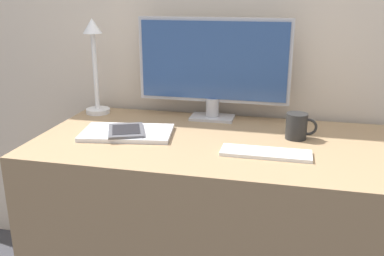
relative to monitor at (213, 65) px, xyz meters
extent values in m
cube|color=beige|center=(0.06, 0.12, 0.21)|extent=(3.60, 0.05, 2.40)
cube|color=#997A56|center=(0.06, -0.26, -0.61)|extent=(1.31, 0.67, 0.76)
cube|color=#B7B7BC|center=(0.00, 0.00, -0.22)|extent=(0.18, 0.11, 0.01)
cylinder|color=#B7B7BC|center=(0.00, 0.00, -0.18)|extent=(0.05, 0.05, 0.08)
cube|color=#B7B7BC|center=(0.00, 0.00, 0.02)|extent=(0.63, 0.01, 0.35)
cube|color=#2D4C84|center=(0.00, -0.01, 0.02)|extent=(0.60, 0.01, 0.32)
cube|color=silver|center=(0.25, -0.37, -0.22)|extent=(0.30, 0.10, 0.01)
cube|color=silver|center=(0.25, -0.38, -0.22)|extent=(0.28, 0.08, 0.00)
cube|color=silver|center=(-0.27, -0.28, -0.22)|extent=(0.36, 0.25, 0.01)
cube|color=silver|center=(-0.27, -0.28, -0.22)|extent=(0.36, 0.25, 0.01)
cube|color=#4C4C51|center=(-0.27, -0.29, -0.21)|extent=(0.18, 0.21, 0.01)
cube|color=black|center=(-0.27, -0.29, -0.20)|extent=(0.14, 0.15, 0.00)
cylinder|color=white|center=(-0.51, -0.03, -0.22)|extent=(0.10, 0.10, 0.02)
cylinder|color=white|center=(-0.51, -0.03, -0.04)|extent=(0.02, 0.02, 0.33)
cone|color=white|center=(-0.51, -0.03, 0.15)|extent=(0.08, 0.08, 0.06)
cylinder|color=black|center=(0.35, -0.18, -0.18)|extent=(0.08, 0.08, 0.10)
torus|color=black|center=(0.39, -0.18, -0.18)|extent=(0.06, 0.01, 0.06)
camera|label=1|loc=(0.31, -1.72, 0.29)|focal=40.00mm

